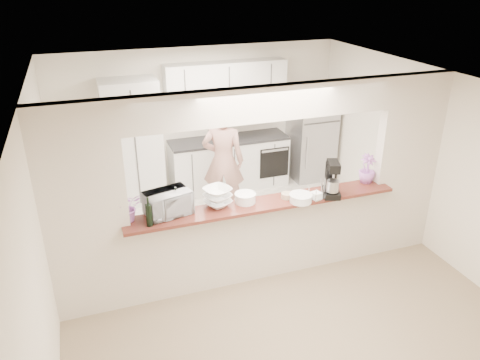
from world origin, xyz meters
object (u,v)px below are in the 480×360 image
refrigerator (312,134)px  stand_mixer (332,180)px  toaster_oven (168,203)px  person (223,162)px

refrigerator → stand_mixer: refrigerator is taller
toaster_oven → stand_mixer: bearing=-19.8°
toaster_oven → person: person is taller
person → toaster_oven: bearing=77.5°
refrigerator → person: bearing=-156.8°
refrigerator → stand_mixer: (-1.19, -2.79, 0.44)m
person → refrigerator: bearing=-134.6°
refrigerator → stand_mixer: 3.06m
toaster_oven → stand_mixer: stand_mixer is taller
toaster_oven → person: 2.15m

